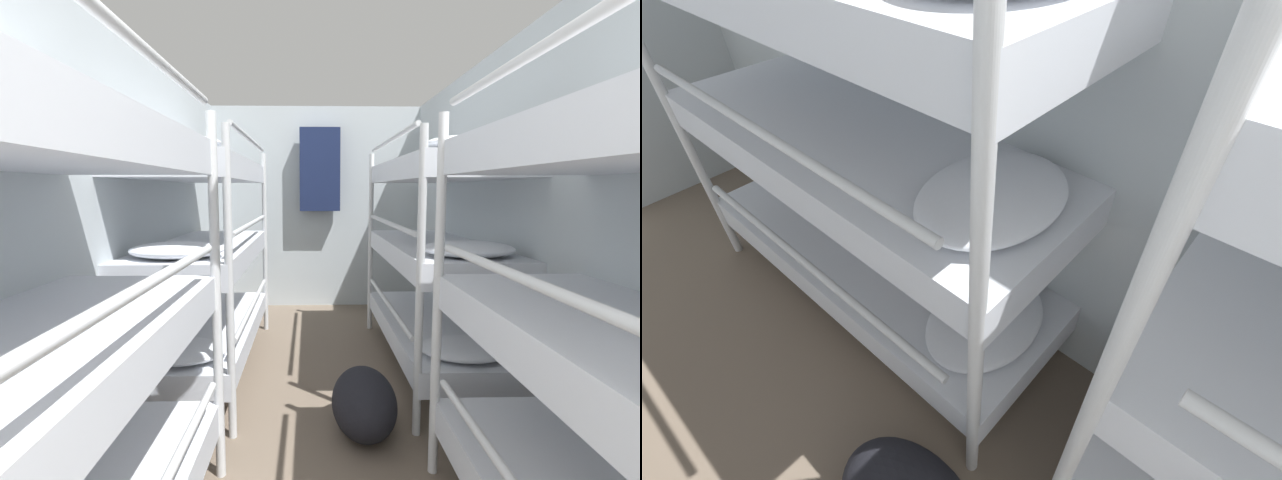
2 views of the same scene
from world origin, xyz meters
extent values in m
cube|color=silver|center=(1.19, 2.68, 1.13)|extent=(0.06, 5.48, 2.25)
cylinder|color=silver|center=(0.50, 2.38, 0.83)|extent=(0.04, 0.04, 1.66)
cylinder|color=silver|center=(0.50, 2.69, 0.83)|extent=(0.04, 0.04, 1.66)
cylinder|color=silver|center=(0.50, 4.50, 0.83)|extent=(0.04, 0.04, 1.66)
cube|color=silver|center=(0.83, 3.60, 0.28)|extent=(0.66, 1.85, 0.15)
ellipsoid|color=white|center=(0.83, 2.91, 0.40)|extent=(0.53, 0.40, 0.09)
cylinder|color=silver|center=(0.50, 3.60, 0.50)|extent=(0.03, 1.57, 0.03)
cube|color=silver|center=(0.83, 3.60, 0.88)|extent=(0.66, 1.85, 0.15)
ellipsoid|color=white|center=(0.83, 2.91, 0.99)|extent=(0.53, 0.40, 0.09)
cylinder|color=silver|center=(0.50, 3.60, 1.09)|extent=(0.03, 1.57, 0.03)
camera|label=1|loc=(-0.08, 0.50, 1.33)|focal=24.00mm
camera|label=2|loc=(0.01, 2.31, 1.75)|focal=24.00mm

